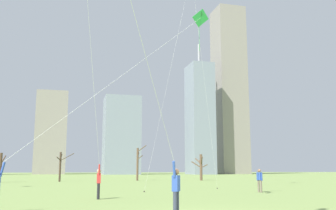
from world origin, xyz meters
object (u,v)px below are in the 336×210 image
(kite_flyer_far_back_red, at_px, (157,118))
(bystander_watching_nearby, at_px, (260,179))
(kite_flyer_foreground_right_green, at_px, (43,148))
(bare_tree_rightmost, at_px, (201,166))
(kite_flyer_midfield_left_orange, at_px, (94,114))
(bare_tree_left_of_center, at_px, (60,165))
(bare_tree_far_right_edge, at_px, (138,162))

(kite_flyer_far_back_red, bearing_deg, bystander_watching_nearby, 51.26)
(kite_flyer_foreground_right_green, xyz_separation_m, kite_flyer_far_back_red, (3.64, -4.79, 0.73))
(bystander_watching_nearby, bearing_deg, kite_flyer_foreground_right_green, -149.45)
(bystander_watching_nearby, relative_size, bare_tree_rightmost, 0.42)
(kite_flyer_far_back_red, bearing_deg, kite_flyer_midfield_left_orange, 99.56)
(kite_flyer_foreground_right_green, relative_size, bare_tree_left_of_center, 2.85)
(bare_tree_left_of_center, bearing_deg, bare_tree_far_right_edge, 12.78)
(kite_flyer_midfield_left_orange, xyz_separation_m, bare_tree_rightmost, (18.14, 34.09, -2.34))
(kite_flyer_far_back_red, height_order, bare_tree_rightmost, kite_flyer_far_back_red)
(kite_flyer_foreground_right_green, distance_m, kite_flyer_far_back_red, 6.06)
(kite_flyer_foreground_right_green, xyz_separation_m, bare_tree_rightmost, (20.38, 37.60, -0.38))
(kite_flyer_foreground_right_green, bearing_deg, bare_tree_left_of_center, 89.48)
(kite_flyer_foreground_right_green, xyz_separation_m, bare_tree_far_right_edge, (11.23, 39.38, 0.16))
(kite_flyer_midfield_left_orange, distance_m, kite_flyer_far_back_red, 8.51)
(kite_flyer_midfield_left_orange, bearing_deg, kite_flyer_far_back_red, -80.44)
(bare_tree_rightmost, distance_m, bare_tree_left_of_center, 20.06)
(kite_flyer_midfield_left_orange, relative_size, kite_flyer_foreground_right_green, 1.73)
(bare_tree_rightmost, relative_size, bare_tree_far_right_edge, 0.75)
(bystander_watching_nearby, xyz_separation_m, bare_tree_rightmost, (6.17, 29.21, 1.17))
(bare_tree_far_right_edge, bearing_deg, kite_flyer_midfield_left_orange, -104.07)
(kite_flyer_far_back_red, xyz_separation_m, bare_tree_rightmost, (16.74, 42.39, -1.11))
(kite_flyer_foreground_right_green, height_order, bare_tree_far_right_edge, kite_flyer_foreground_right_green)
(kite_flyer_foreground_right_green, distance_m, bare_tree_rightmost, 42.77)
(kite_flyer_far_back_red, xyz_separation_m, bare_tree_left_of_center, (-3.31, 41.69, -1.04))
(kite_flyer_foreground_right_green, height_order, bare_tree_left_of_center, kite_flyer_foreground_right_green)
(bare_tree_rightmost, distance_m, bare_tree_far_right_edge, 9.33)
(kite_flyer_foreground_right_green, xyz_separation_m, bystander_watching_nearby, (14.21, 8.39, -1.55))
(kite_flyer_far_back_red, height_order, bystander_watching_nearby, kite_flyer_far_back_red)
(kite_flyer_midfield_left_orange, relative_size, kite_flyer_far_back_red, 1.06)
(bare_tree_left_of_center, distance_m, bare_tree_far_right_edge, 11.19)
(bystander_watching_nearby, bearing_deg, bare_tree_far_right_edge, 95.49)
(kite_flyer_far_back_red, distance_m, bare_tree_rightmost, 45.59)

